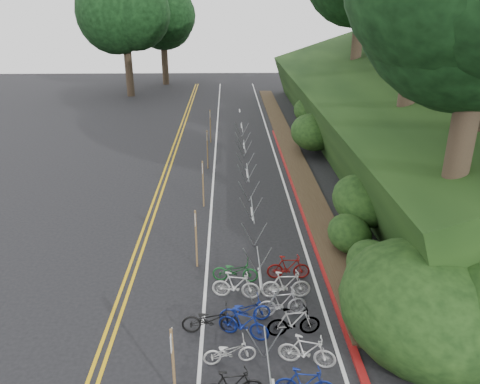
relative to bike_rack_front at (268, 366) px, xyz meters
name	(u,v)px	position (x,y,z in m)	size (l,w,h in m)	color
ground	(168,352)	(-2.92, 1.54, -0.78)	(120.00, 120.00, 0.00)	black
road_markings	(204,213)	(-2.29, 11.64, -0.77)	(7.47, 80.00, 0.01)	gold
red_curb	(298,197)	(2.78, 13.54, -0.73)	(0.25, 28.00, 0.10)	maroon
embankment	(392,120)	(10.04, 20.58, 1.79)	(14.30, 48.14, 9.11)	black
bike_rack_front	(268,366)	(0.00, 0.00, 0.00)	(1.09, 2.68, 1.07)	gray
bike_racks_rest	(248,177)	(0.08, 14.54, 0.08)	(1.14, 23.00, 1.17)	gray
signpost_near	(173,360)	(-2.52, -0.26, 0.54)	(0.08, 0.40, 2.29)	brown
signposts_rest	(205,162)	(-2.32, 15.54, 0.65)	(0.08, 18.40, 2.50)	brown
bike_front	(211,319)	(-1.64, 2.45, -0.28)	(1.89, 0.66, 0.99)	black
bike_valet	(265,326)	(0.08, 2.05, -0.27)	(3.27, 8.69, 1.09)	black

